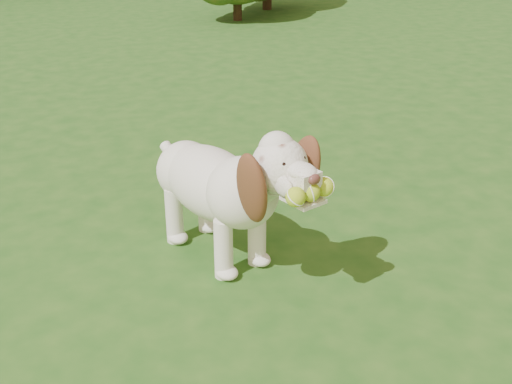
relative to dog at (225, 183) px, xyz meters
name	(u,v)px	position (x,y,z in m)	size (l,w,h in m)	color
ground	(140,326)	(-0.56, -0.45, -0.46)	(80.00, 80.00, 0.00)	#1D4A15
dog	(225,183)	(0.00, 0.00, 0.00)	(0.74, 1.30, 0.87)	white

